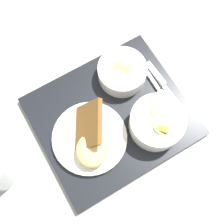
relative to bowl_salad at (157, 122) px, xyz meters
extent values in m
plane|color=#ADA89E|center=(0.07, -0.09, -0.05)|extent=(4.00, 4.00, 0.00)
cube|color=black|center=(0.07, -0.09, -0.04)|extent=(0.41, 0.36, 0.02)
cylinder|color=white|center=(0.00, 0.00, 0.00)|extent=(0.13, 0.13, 0.06)
torus|color=white|center=(0.00, 0.00, 0.02)|extent=(0.13, 0.13, 0.01)
cylinder|color=#8EBC6B|center=(0.00, 0.02, 0.02)|extent=(0.06, 0.06, 0.02)
cylinder|color=#8EBC6B|center=(0.02, -0.01, 0.02)|extent=(0.06, 0.06, 0.02)
cylinder|color=#8EBC6B|center=(-0.01, -0.01, 0.02)|extent=(0.04, 0.04, 0.02)
cylinder|color=#8EBC6B|center=(-0.03, 0.01, 0.02)|extent=(0.06, 0.06, 0.01)
cube|color=orange|center=(0.01, 0.02, 0.02)|extent=(0.01, 0.01, 0.01)
cube|color=orange|center=(0.00, 0.03, 0.03)|extent=(0.02, 0.02, 0.02)
cylinder|color=white|center=(-0.02, -0.16, -0.01)|extent=(0.12, 0.12, 0.05)
torus|color=white|center=(-0.02, -0.16, 0.01)|extent=(0.13, 0.13, 0.01)
cylinder|color=#B29342|center=(-0.02, -0.16, 0.00)|extent=(0.11, 0.11, 0.03)
cube|color=#D1B75B|center=(-0.01, -0.17, 0.01)|extent=(0.03, 0.03, 0.02)
cube|color=#D1B75B|center=(-0.02, -0.15, 0.01)|extent=(0.03, 0.03, 0.02)
cylinder|color=white|center=(0.15, -0.07, -0.03)|extent=(0.18, 0.18, 0.02)
ellipsoid|color=#E5CC7F|center=(0.16, -0.04, 0.00)|extent=(0.11, 0.11, 0.04)
cube|color=brown|center=(0.14, -0.09, 0.01)|extent=(0.12, 0.13, 0.09)
cube|color=silver|center=(-0.08, -0.02, -0.03)|extent=(0.02, 0.10, 0.00)
cube|color=silver|center=(-0.09, -0.11, -0.03)|extent=(0.02, 0.08, 0.01)
ellipsoid|color=silver|center=(-0.07, -0.04, -0.03)|extent=(0.04, 0.06, 0.01)
cube|color=silver|center=(-0.08, -0.12, -0.03)|extent=(0.02, 0.11, 0.01)
camera|label=1|loc=(0.19, 0.08, 0.64)|focal=45.00mm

